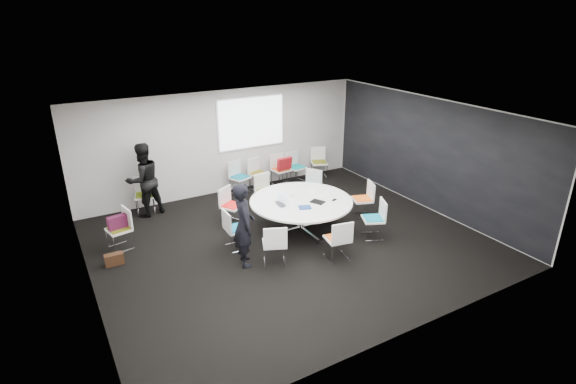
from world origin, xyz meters
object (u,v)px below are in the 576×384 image
chair_back_c (281,175)px  chair_person_back (145,202)px  chair_ring_g (337,246)px  chair_spare_left (121,236)px  brown_bag (114,259)px  chair_ring_f (275,251)px  chair_ring_d (232,213)px  laptop (282,204)px  chair_ring_h (373,226)px  chair_back_b (259,180)px  maroon_bag (118,222)px  chair_ring_e (236,236)px  chair_back_e (319,168)px  chair_back_d (296,173)px  cup (292,195)px  person_main (244,224)px  chair_ring_a (362,206)px  person_back (144,180)px  conference_table (301,207)px  chair_back_a (240,183)px  chair_ring_b (310,193)px  chair_ring_c (266,198)px

chair_back_c → chair_person_back: same height
chair_ring_g → chair_spare_left: (-3.73, 2.64, 0.00)m
chair_spare_left → brown_bag: 0.70m
chair_ring_f → brown_bag: size_ratio=2.44×
chair_person_back → brown_bag: chair_person_back is taller
chair_ring_d → laptop: 1.40m
chair_spare_left → laptop: (3.30, -1.13, 0.47)m
chair_ring_h → chair_back_b: 3.99m
chair_ring_g → maroon_bag: chair_ring_g is taller
chair_ring_e → chair_ring_h: size_ratio=1.00×
chair_back_c → chair_back_e: size_ratio=1.00×
chair_back_d → cup: 2.96m
person_main → laptop: size_ratio=5.09×
chair_ring_a → cup: 1.87m
chair_ring_a → chair_ring_e: same height
cup → maroon_bag: size_ratio=0.22×
chair_ring_a → person_back: size_ratio=0.48×
conference_table → chair_spare_left: 3.95m
chair_ring_g → chair_back_a: bearing=103.6°
chair_ring_b → chair_person_back: 4.20m
chair_back_a → brown_bag: chair_back_a is taller
chair_ring_d → chair_ring_h: bearing=106.2°
chair_ring_g → person_back: person_back is taller
chair_ring_e → person_back: size_ratio=0.48×
chair_ring_f → cup: size_ratio=9.78×
chair_back_e → maroon_bag: size_ratio=2.20×
chair_ring_g → chair_back_d: size_ratio=1.00×
chair_back_c → maroon_bag: size_ratio=2.20×
chair_ring_d → conference_table: bearing=107.3°
chair_ring_c → chair_back_d: same height
chair_ring_d → person_main: (-0.50, -1.81, 0.58)m
chair_ring_c → maroon_bag: 3.70m
chair_ring_h → chair_ring_a: bearing=-1.6°
chair_ring_c → chair_ring_f: size_ratio=1.00×
chair_ring_d → chair_spare_left: bearing=-32.9°
chair_ring_f → maroon_bag: (-2.55, 2.17, 0.34)m
chair_back_c → brown_bag: 5.52m
chair_ring_d → chair_back_b: 2.28m
maroon_bag → brown_bag: size_ratio=1.11×
chair_back_d → maroon_bag: chair_back_d is taller
chair_ring_b → chair_back_b: bearing=-7.9°
person_main → chair_ring_e: bearing=4.8°
chair_back_d → cup: (-1.58, -2.46, 0.50)m
chair_back_b → person_back: (-3.17, -0.16, 0.64)m
chair_person_back → chair_ring_f: bearing=127.8°
chair_back_a → chair_back_d: 1.79m
chair_back_d → person_main: 4.77m
chair_person_back → brown_bag: (-1.16, -2.25, -0.16)m
person_main → chair_back_c: bearing=-24.8°
chair_ring_a → chair_back_e: 2.97m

